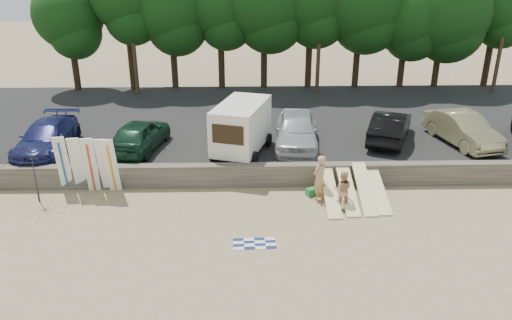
% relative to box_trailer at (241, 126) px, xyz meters
% --- Properties ---
extents(ground, '(120.00, 120.00, 0.00)m').
position_rel_box_trailer_xyz_m(ground, '(3.03, -5.12, -2.04)').
color(ground, tan).
rests_on(ground, ground).
extents(seawall, '(44.00, 0.50, 1.00)m').
position_rel_box_trailer_xyz_m(seawall, '(3.03, -2.12, -1.54)').
color(seawall, '#6B6356').
rests_on(seawall, ground).
extents(parking_lot, '(44.00, 14.50, 0.70)m').
position_rel_box_trailer_xyz_m(parking_lot, '(3.03, 5.38, -1.69)').
color(parking_lot, '#282828').
rests_on(parking_lot, ground).
extents(treeline, '(32.87, 6.28, 9.16)m').
position_rel_box_trailer_xyz_m(treeline, '(4.17, 12.42, 4.33)').
color(treeline, '#382616').
rests_on(treeline, parking_lot).
extents(utility_poles, '(25.80, 0.26, 9.00)m').
position_rel_box_trailer_xyz_m(utility_poles, '(5.03, 10.88, 3.39)').
color(utility_poles, '#473321').
rests_on(utility_poles, parking_lot).
extents(box_trailer, '(2.98, 4.15, 2.40)m').
position_rel_box_trailer_xyz_m(box_trailer, '(0.00, 0.00, 0.00)').
color(box_trailer, silver).
rests_on(box_trailer, parking_lot).
extents(car_0, '(2.03, 4.99, 1.45)m').
position_rel_box_trailer_xyz_m(car_0, '(-9.10, 0.30, -0.62)').
color(car_0, '#161B4F').
rests_on(car_0, parking_lot).
extents(car_1, '(2.64, 4.72, 1.52)m').
position_rel_box_trailer_xyz_m(car_1, '(-4.80, 0.48, -0.58)').
color(car_1, '#123120').
rests_on(car_1, parking_lot).
extents(car_2, '(2.46, 5.13, 1.69)m').
position_rel_box_trailer_xyz_m(car_2, '(2.65, 0.74, -0.50)').
color(car_2, '#B4B4B9').
rests_on(car_2, parking_lot).
extents(car_3, '(3.26, 4.80, 1.50)m').
position_rel_box_trailer_xyz_m(car_3, '(7.36, 1.45, -0.59)').
color(car_3, black).
rests_on(car_3, parking_lot).
extents(car_4, '(2.60, 4.87, 1.53)m').
position_rel_box_trailer_xyz_m(car_4, '(10.81, 0.96, -0.58)').
color(car_4, '#91895C').
rests_on(car_4, parking_lot).
extents(surfboard_upright_0, '(0.57, 0.63, 2.56)m').
position_rel_box_trailer_xyz_m(surfboard_upright_0, '(-7.43, -2.53, -0.76)').
color(surfboard_upright_0, white).
rests_on(surfboard_upright_0, ground).
extents(surfboard_upright_1, '(0.58, 0.73, 2.54)m').
position_rel_box_trailer_xyz_m(surfboard_upright_1, '(-6.82, -2.56, -0.77)').
color(surfboard_upright_1, white).
rests_on(surfboard_upright_1, ground).
extents(surfboard_upright_2, '(0.57, 0.66, 2.56)m').
position_rel_box_trailer_xyz_m(surfboard_upright_2, '(-6.25, -2.68, -0.76)').
color(surfboard_upright_2, white).
rests_on(surfboard_upright_2, ground).
extents(surfboard_upright_3, '(0.50, 0.73, 2.53)m').
position_rel_box_trailer_xyz_m(surfboard_upright_3, '(-5.68, -2.66, -0.78)').
color(surfboard_upright_3, white).
rests_on(surfboard_upright_3, ground).
extents(surfboard_upright_4, '(0.51, 0.69, 2.54)m').
position_rel_box_trailer_xyz_m(surfboard_upright_4, '(-5.37, -2.76, -0.77)').
color(surfboard_upright_4, white).
rests_on(surfboard_upright_4, ground).
extents(surfboard_low_0, '(0.56, 2.90, 0.91)m').
position_rel_box_trailer_xyz_m(surfboard_low_0, '(3.60, -3.80, -1.59)').
color(surfboard_low_0, '#FFF0A0').
rests_on(surfboard_low_0, ground).
extents(surfboard_low_1, '(0.56, 2.88, 0.97)m').
position_rel_box_trailer_xyz_m(surfboard_low_1, '(4.33, -3.67, -1.56)').
color(surfboard_low_1, '#FFF0A0').
rests_on(surfboard_low_1, ground).
extents(surfboard_low_2, '(0.56, 2.83, 1.13)m').
position_rel_box_trailer_xyz_m(surfboard_low_2, '(5.00, -3.68, -1.48)').
color(surfboard_low_2, '#FFF0A0').
rests_on(surfboard_low_2, ground).
extents(surfboard_low_3, '(0.56, 2.90, 0.90)m').
position_rel_box_trailer_xyz_m(surfboard_low_3, '(5.59, -3.56, -1.59)').
color(surfboard_low_3, '#FFF0A0').
rests_on(surfboard_low_3, ground).
extents(beachgoer_a, '(0.83, 0.81, 1.91)m').
position_rel_box_trailer_xyz_m(beachgoer_a, '(3.18, -3.45, -1.09)').
color(beachgoer_a, tan).
rests_on(beachgoer_a, ground).
extents(beachgoer_b, '(0.88, 0.75, 1.56)m').
position_rel_box_trailer_xyz_m(beachgoer_b, '(3.99, -4.22, -1.26)').
color(beachgoer_b, tan).
rests_on(beachgoer_b, ground).
extents(cooler, '(0.47, 0.43, 0.32)m').
position_rel_box_trailer_xyz_m(cooler, '(2.90, -3.15, -1.88)').
color(cooler, '#238037').
rests_on(cooler, ground).
extents(gear_bag, '(0.36, 0.32, 0.22)m').
position_rel_box_trailer_xyz_m(gear_bag, '(3.36, -3.20, -1.93)').
color(gear_bag, orange).
rests_on(gear_bag, ground).
extents(beach_towel, '(1.56, 1.56, 0.00)m').
position_rel_box_trailer_xyz_m(beach_towel, '(0.47, -6.85, -2.04)').
color(beach_towel, white).
rests_on(beach_towel, ground).
extents(beach_umbrella, '(3.21, 3.17, 2.41)m').
position_rel_box_trailer_xyz_m(beach_umbrella, '(-8.21, -3.44, -0.84)').
color(beach_umbrella, black).
rests_on(beach_umbrella, ground).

